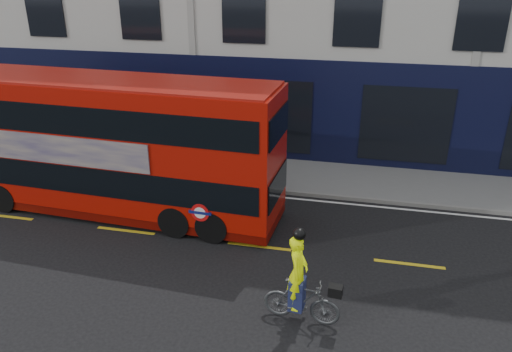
% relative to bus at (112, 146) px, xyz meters
% --- Properties ---
extents(ground, '(120.00, 120.00, 0.00)m').
position_rel_bus_xyz_m(ground, '(0.81, -2.72, -2.14)').
color(ground, black).
rests_on(ground, ground).
extents(pavement, '(60.00, 3.00, 0.12)m').
position_rel_bus_xyz_m(pavement, '(0.81, 3.78, -2.08)').
color(pavement, slate).
rests_on(pavement, ground).
extents(kerb, '(60.00, 0.12, 0.13)m').
position_rel_bus_xyz_m(kerb, '(0.81, 2.28, -2.08)').
color(kerb, slate).
rests_on(kerb, ground).
extents(road_edge_line, '(58.00, 0.10, 0.01)m').
position_rel_bus_xyz_m(road_edge_line, '(0.81, 1.98, -2.14)').
color(road_edge_line, silver).
rests_on(road_edge_line, ground).
extents(lane_dashes, '(58.00, 0.12, 0.01)m').
position_rel_bus_xyz_m(lane_dashes, '(0.81, -1.22, -2.14)').
color(lane_dashes, gold).
rests_on(lane_dashes, ground).
extents(bus, '(10.48, 2.89, 4.18)m').
position_rel_bus_xyz_m(bus, '(0.00, 0.00, 0.00)').
color(bus, '#A81006').
rests_on(bus, ground).
extents(cyclist, '(1.73, 0.66, 2.29)m').
position_rel_bus_xyz_m(cyclist, '(6.32, -4.02, -1.37)').
color(cyclist, '#484B4D').
rests_on(cyclist, ground).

